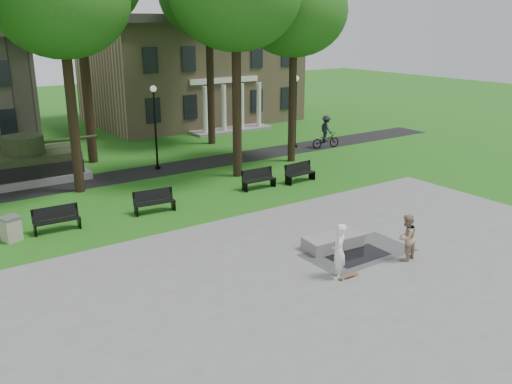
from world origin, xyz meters
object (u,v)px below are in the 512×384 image
(park_bench_0, at_px, (56,218))
(trash_bin, at_px, (11,229))
(skateboarder, at_px, (339,251))
(friend_watching, at_px, (406,237))
(concrete_block, at_px, (333,241))
(cyclist, at_px, (326,135))

(park_bench_0, height_order, trash_bin, park_bench_0)
(skateboarder, height_order, friend_watching, skateboarder)
(concrete_block, height_order, trash_bin, trash_bin)
(cyclist, bearing_deg, trash_bin, 115.62)
(friend_watching, bearing_deg, trash_bin, -52.03)
(skateboarder, relative_size, friend_watching, 1.10)
(concrete_block, xyz_separation_m, park_bench_0, (-7.97, 7.56, 0.28))
(skateboarder, bearing_deg, concrete_block, -172.71)
(friend_watching, xyz_separation_m, park_bench_0, (-9.30, 9.82, -0.34))
(cyclist, bearing_deg, skateboarder, 150.71)
(skateboarder, height_order, park_bench_0, skateboarder)
(park_bench_0, bearing_deg, skateboarder, -52.86)
(skateboarder, relative_size, trash_bin, 1.93)
(friend_watching, bearing_deg, skateboarder, -16.60)
(friend_watching, height_order, cyclist, cyclist)
(concrete_block, relative_size, park_bench_0, 1.21)
(friend_watching, xyz_separation_m, cyclist, (9.71, 15.16, 0.03))
(skateboarder, xyz_separation_m, park_bench_0, (-6.42, 9.51, -0.42))
(skateboarder, bearing_deg, friend_watching, 129.55)
(park_bench_0, distance_m, trash_bin, 1.71)
(skateboarder, relative_size, park_bench_0, 1.02)
(skateboarder, height_order, cyclist, cyclist)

